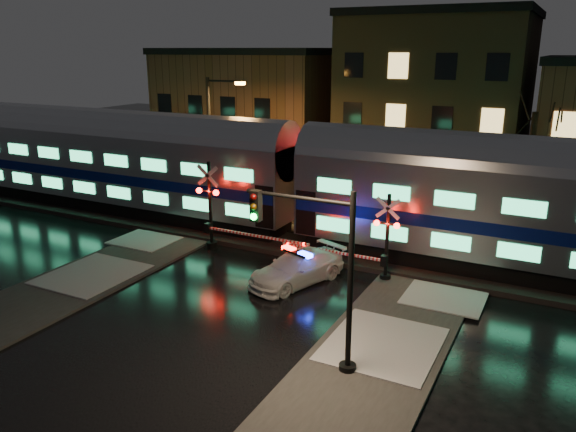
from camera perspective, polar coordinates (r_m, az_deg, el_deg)
The scene contains 12 objects.
ground at distance 24.04m, azimuth -3.09°, elevation -6.51°, with size 120.00×120.00×0.00m, color black.
ballast at distance 28.12m, azimuth 2.04°, elevation -2.72°, with size 90.00×4.20×0.24m, color black.
sidewalk_left at distance 23.93m, azimuth -24.46°, elevation -8.03°, with size 4.00×20.00×0.12m, color #2D2D2D.
sidewalk_right at distance 16.74m, azimuth 6.29°, elevation -17.53°, with size 4.00×20.00×0.12m, color #2D2D2D.
building_left at distance 47.92m, azimuth -3.38°, elevation 10.69°, with size 14.00×10.00×9.00m, color brown.
building_mid at distance 42.71m, azimuth 14.92°, elevation 11.13°, with size 12.00×11.00×11.50m, color brown.
train at distance 27.44m, azimuth 1.11°, elevation 3.89°, with size 51.00×3.12×5.92m.
police_car at distance 23.48m, azimuth 0.91°, elevation -5.31°, with size 3.28×4.86×1.46m.
crossing_signal_right at distance 23.73m, azimuth 9.09°, elevation -2.97°, with size 5.35×0.64×3.79m.
crossing_signal_left at distance 27.13m, azimuth -7.37°, elevation 0.13°, with size 6.11×0.67×4.32m.
traffic_light at distance 16.63m, azimuth 3.44°, elevation -6.09°, with size 3.67×0.68×5.68m.
streetlight at distance 34.50m, azimuth -7.58°, elevation 8.29°, with size 2.62×0.27×7.83m.
Camera 1 is at (11.24, -19.04, 9.43)m, focal length 35.00 mm.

